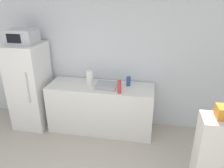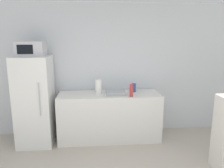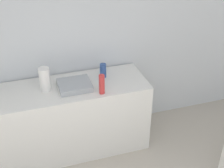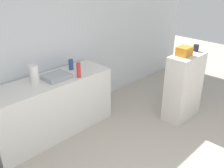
{
  "view_description": "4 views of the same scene",
  "coord_description": "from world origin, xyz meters",
  "views": [
    {
      "loc": [
        0.91,
        -1.11,
        2.46
      ],
      "look_at": [
        0.37,
        1.78,
        1.21
      ],
      "focal_mm": 35.0,
      "sensor_mm": 36.0,
      "label": 1
    },
    {
      "loc": [
        -0.24,
        -1.58,
        1.95
      ],
      "look_at": [
        0.05,
        1.78,
        1.22
      ],
      "focal_mm": 35.0,
      "sensor_mm": 36.0,
      "label": 2
    },
    {
      "loc": [
        -0.33,
        -0.62,
        2.78
      ],
      "look_at": [
        0.43,
        1.8,
        1.22
      ],
      "focal_mm": 50.0,
      "sensor_mm": 36.0,
      "label": 3
    },
    {
      "loc": [
        -1.65,
        -0.62,
        2.37
      ],
      "look_at": [
        0.59,
        1.62,
        0.91
      ],
      "focal_mm": 40.0,
      "sensor_mm": 36.0,
      "label": 4
    }
  ],
  "objects": [
    {
      "name": "wall_back",
      "position": [
        0.0,
        2.76,
        1.3
      ],
      "size": [
        8.0,
        0.06,
        2.6
      ],
      "primitive_type": "cube",
      "color": "silver",
      "rests_on": "ground_plane"
    },
    {
      "name": "counter",
      "position": [
        0.05,
        2.39,
        0.45
      ],
      "size": [
        1.92,
        0.64,
        0.9
      ],
      "primitive_type": "cube",
      "color": "silver",
      "rests_on": "ground_plane"
    },
    {
      "name": "sink_basin",
      "position": [
        0.16,
        2.36,
        0.93
      ],
      "size": [
        0.37,
        0.32,
        0.06
      ],
      "primitive_type": "cube",
      "color": "#9EA3A8",
      "rests_on": "counter"
    },
    {
      "name": "bottle_tall",
      "position": [
        0.43,
        2.16,
        1.01
      ],
      "size": [
        0.06,
        0.06,
        0.22
      ],
      "primitive_type": "cylinder",
      "color": "red",
      "rests_on": "counter"
    },
    {
      "name": "bottle_short",
      "position": [
        0.54,
        2.5,
        0.98
      ],
      "size": [
        0.08,
        0.08,
        0.17
      ],
      "primitive_type": "cylinder",
      "color": "#2D4C8C",
      "rests_on": "counter"
    },
    {
      "name": "shelf_cabinet",
      "position": [
        1.89,
        1.21,
        0.57
      ],
      "size": [
        0.7,
        0.34,
        1.13
      ],
      "primitive_type": "cube",
      "color": "silver",
      "rests_on": "ground_plane"
    },
    {
      "name": "basket",
      "position": [
        1.79,
        1.23,
        1.2
      ],
      "size": [
        0.23,
        0.19,
        0.14
      ],
      "primitive_type": "cube",
      "color": "orange",
      "rests_on": "shelf_cabinet"
    },
    {
      "name": "jar",
      "position": [
        2.15,
        1.22,
        1.19
      ],
      "size": [
        0.09,
        0.09,
        0.11
      ],
      "primitive_type": "cylinder",
      "color": "#232328",
      "rests_on": "shelf_cabinet"
    },
    {
      "name": "paper_towel_roll",
      "position": [
        -0.15,
        2.41,
        1.03
      ],
      "size": [
        0.12,
        0.12,
        0.27
      ],
      "primitive_type": "cylinder",
      "color": "white",
      "rests_on": "counter"
    }
  ]
}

